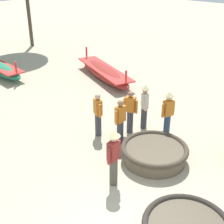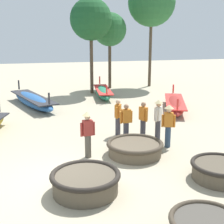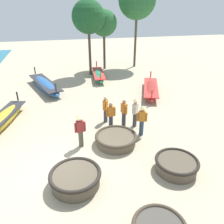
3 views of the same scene
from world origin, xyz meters
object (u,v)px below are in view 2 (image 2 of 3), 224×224
at_px(coracle_beside_post, 85,182).
at_px(long_boat_ochre_hull, 175,104).
at_px(fisherman_standing_right, 158,117).
at_px(coracle_far_left, 135,148).
at_px(coracle_far_right, 220,170).
at_px(fisherman_crouching, 118,117).
at_px(long_boat_blue_hull, 103,92).
at_px(tree_right_mid, 110,30).
at_px(long_boat_green_hull, 33,100).
at_px(fisherman_by_coracle, 88,131).
at_px(tree_center, 91,20).
at_px(fisherman_standing_left, 143,119).
at_px(tree_left_mid, 152,3).
at_px(fisherman_with_hat, 126,122).
at_px(fisherman_hauling, 168,123).

height_order(coracle_beside_post, long_boat_ochre_hull, long_boat_ochre_hull).
bearing_deg(fisherman_standing_right, coracle_far_left, -135.79).
height_order(coracle_far_right, fisherman_crouching, fisherman_crouching).
height_order(coracle_far_left, long_boat_blue_hull, long_boat_blue_hull).
height_order(coracle_beside_post, tree_right_mid, tree_right_mid).
bearing_deg(long_boat_green_hull, fisherman_by_coracle, -78.62).
bearing_deg(tree_center, fisherman_standing_left, -89.74).
bearing_deg(tree_left_mid, coracle_far_right, -104.33).
bearing_deg(fisherman_standing_right, fisherman_standing_left, 162.13).
distance_m(fisherman_with_hat, tree_center, 11.79).
distance_m(coracle_far_left, tree_right_mid, 15.06).
bearing_deg(coracle_far_left, tree_right_mid, 79.30).
height_order(coracle_far_right, tree_left_mid, tree_left_mid).
relative_size(long_boat_blue_hull, tree_center, 0.69).
height_order(fisherman_standing_left, fisherman_standing_right, fisherman_standing_right).
bearing_deg(coracle_far_left, long_boat_ochre_hull, 53.45).
xyz_separation_m(coracle_far_right, tree_center, (-0.99, 14.83, 4.93)).
relative_size(fisherman_by_coracle, fisherman_with_hat, 1.06).
relative_size(coracle_beside_post, tree_right_mid, 0.33).
relative_size(fisherman_crouching, tree_center, 0.23).
bearing_deg(coracle_far_left, fisherman_standing_right, 44.21).
xyz_separation_m(coracle_beside_post, long_boat_ochre_hull, (6.65, 8.27, -0.00)).
relative_size(long_boat_green_hull, fisherman_with_hat, 3.80).
bearing_deg(tree_left_mid, tree_right_mid, -177.74).
bearing_deg(fisherman_standing_right, long_boat_ochre_hull, 56.94).
bearing_deg(fisherman_standing_left, tree_right_mid, 81.95).
distance_m(long_boat_green_hull, fisherman_by_coracle, 9.00).
bearing_deg(tree_center, long_boat_blue_hull, -73.12).
bearing_deg(fisherman_standing_left, tree_center, 90.26).
bearing_deg(fisherman_with_hat, tree_left_mid, 64.93).
bearing_deg(tree_right_mid, long_boat_ochre_hull, -77.68).
height_order(fisherman_standing_left, tree_center, tree_center).
bearing_deg(fisherman_by_coracle, long_boat_green_hull, 101.38).
bearing_deg(long_boat_green_hull, coracle_far_right, -65.37).
height_order(fisherman_by_coracle, tree_center, tree_center).
xyz_separation_m(coracle_beside_post, fisherman_standing_left, (3.09, 3.89, 0.51)).
height_order(long_boat_ochre_hull, tree_center, tree_center).
bearing_deg(fisherman_standing_left, long_boat_green_hull, 120.35).
bearing_deg(long_boat_ochre_hull, long_boat_green_hull, 159.08).
bearing_deg(fisherman_hauling, fisherman_standing_left, 117.66).
xyz_separation_m(long_boat_green_hull, tree_left_mid, (9.57, 5.28, 6.28)).
bearing_deg(fisherman_hauling, long_boat_blue_hull, 90.98).
relative_size(fisherman_hauling, tree_left_mid, 0.20).
relative_size(coracle_beside_post, fisherman_crouching, 1.24).
height_order(fisherman_by_coracle, fisherman_crouching, fisherman_by_coracle).
xyz_separation_m(fisherman_by_coracle, fisherman_standing_right, (3.15, 1.21, 0.00)).
bearing_deg(fisherman_with_hat, coracle_beside_post, -121.94).
bearing_deg(fisherman_crouching, fisherman_hauling, -51.57).
xyz_separation_m(fisherman_with_hat, tree_right_mid, (2.57, 12.75, 3.73)).
xyz_separation_m(fisherman_with_hat, tree_center, (0.74, 10.92, 4.39)).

